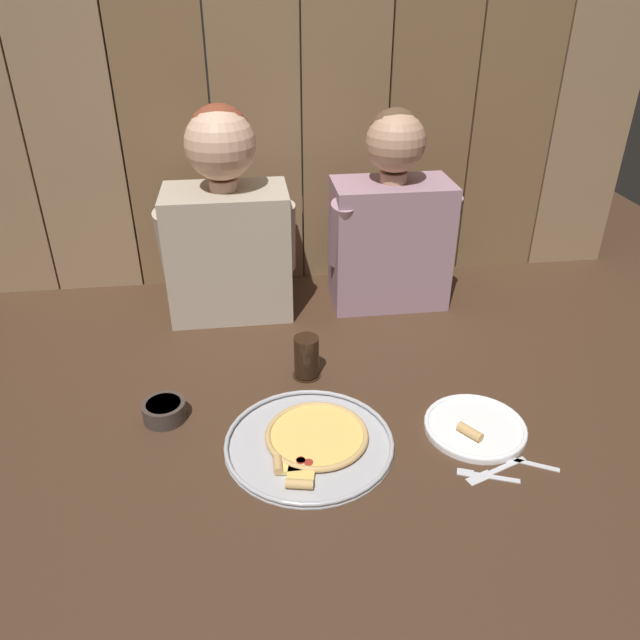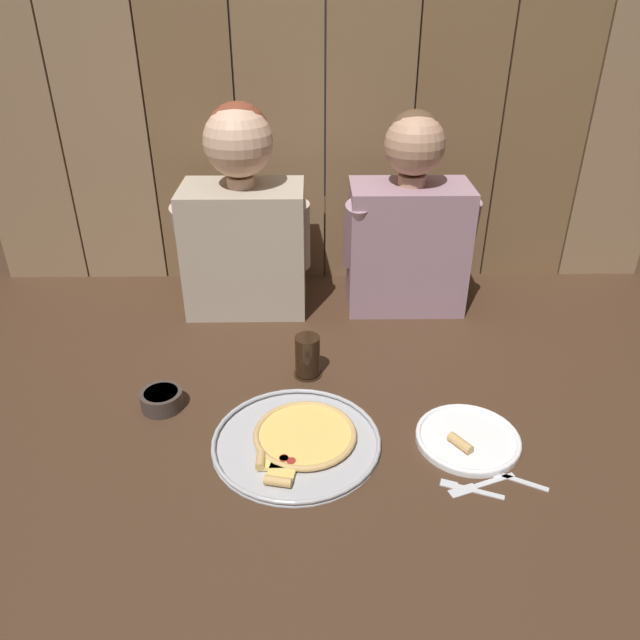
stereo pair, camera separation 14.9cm
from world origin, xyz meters
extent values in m
plane|color=#422B1C|center=(0.00, 0.00, 0.00)|extent=(3.20, 3.20, 0.00)
cylinder|color=#B2B2B7|center=(-0.08, -0.15, 0.00)|extent=(0.38, 0.38, 0.01)
torus|color=#B2B2B7|center=(-0.08, -0.15, 0.01)|extent=(0.38, 0.38, 0.01)
cylinder|color=#B23823|center=(-0.06, -0.13, 0.01)|extent=(0.23, 0.23, 0.00)
cylinder|color=#EFC660|center=(-0.06, -0.13, 0.01)|extent=(0.22, 0.22, 0.01)
torus|color=tan|center=(-0.06, -0.13, 0.01)|extent=(0.24, 0.24, 0.01)
cube|color=#F4D170|center=(-0.11, -0.22, 0.01)|extent=(0.10, 0.05, 0.01)
cylinder|color=tan|center=(-0.16, -0.22, 0.02)|extent=(0.02, 0.05, 0.02)
cylinder|color=#A3281E|center=(-0.11, -0.21, 0.02)|extent=(0.02, 0.02, 0.00)
cube|color=#EFC660|center=(-0.11, -0.23, 0.01)|extent=(0.08, 0.10, 0.01)
cylinder|color=tan|center=(-0.12, -0.28, 0.02)|extent=(0.06, 0.03, 0.02)
cylinder|color=#A3281E|center=(-0.09, -0.22, 0.02)|extent=(0.02, 0.02, 0.00)
cylinder|color=#A3281E|center=(-0.11, -0.21, 0.02)|extent=(0.02, 0.02, 0.00)
cylinder|color=white|center=(0.31, -0.14, 0.01)|extent=(0.24, 0.24, 0.01)
torus|color=white|center=(0.31, -0.14, 0.01)|extent=(0.24, 0.24, 0.01)
cylinder|color=tan|center=(0.28, -0.18, 0.02)|extent=(0.05, 0.06, 0.02)
cylinder|color=black|center=(-0.06, 0.12, 0.00)|extent=(0.08, 0.08, 0.01)
cylinder|color=black|center=(-0.06, 0.12, 0.06)|extent=(0.07, 0.07, 0.11)
cylinder|color=#3D332D|center=(-0.41, -0.01, 0.02)|extent=(0.10, 0.10, 0.04)
cylinder|color=#B23823|center=(-0.41, -0.01, 0.03)|extent=(0.08, 0.08, 0.02)
cube|color=silver|center=(0.30, -0.30, 0.00)|extent=(0.09, 0.04, 0.01)
cube|color=silver|center=(0.24, -0.28, 0.00)|extent=(0.04, 0.03, 0.01)
cube|color=silver|center=(0.34, -0.27, 0.00)|extent=(0.09, 0.04, 0.01)
cube|color=silver|center=(0.26, -0.30, 0.00)|extent=(0.06, 0.04, 0.00)
cube|color=silver|center=(0.40, -0.28, 0.00)|extent=(0.09, 0.05, 0.01)
ellipsoid|color=silver|center=(0.34, -0.24, 0.00)|extent=(0.05, 0.05, 0.01)
cube|color=#B2A38E|center=(-0.25, 0.52, 0.19)|extent=(0.36, 0.23, 0.39)
cylinder|color=#DBAD8E|center=(-0.25, 0.52, 0.40)|extent=(0.08, 0.08, 0.03)
sphere|color=#DBAD8E|center=(-0.25, 0.52, 0.52)|extent=(0.20, 0.20, 0.20)
sphere|color=brown|center=(-0.25, 0.53, 0.53)|extent=(0.18, 0.18, 0.18)
cylinder|color=#B2A38E|center=(-0.41, 0.48, 0.25)|extent=(0.08, 0.14, 0.23)
cylinder|color=#B2A38E|center=(-0.09, 0.48, 0.25)|extent=(0.08, 0.12, 0.22)
cube|color=gray|center=(0.25, 0.52, 0.20)|extent=(0.35, 0.20, 0.39)
cylinder|color=tan|center=(0.25, 0.52, 0.41)|extent=(0.08, 0.08, 0.03)
sphere|color=tan|center=(0.25, 0.52, 0.51)|extent=(0.17, 0.17, 0.17)
sphere|color=brown|center=(0.25, 0.53, 0.52)|extent=(0.16, 0.16, 0.16)
cylinder|color=gray|center=(0.09, 0.48, 0.25)|extent=(0.08, 0.14, 0.23)
cylinder|color=gray|center=(0.40, 0.48, 0.25)|extent=(0.08, 0.12, 0.23)
cube|color=#8D6E50|center=(-0.69, 0.74, 0.60)|extent=(0.27, 0.03, 1.20)
cube|color=brown|center=(-0.41, 0.74, 0.60)|extent=(0.27, 0.03, 1.20)
cube|color=brown|center=(-0.14, 0.74, 0.60)|extent=(0.27, 0.03, 1.20)
cube|color=brown|center=(0.14, 0.74, 0.60)|extent=(0.27, 0.03, 1.20)
cube|color=brown|center=(0.41, 0.74, 0.60)|extent=(0.27, 0.03, 1.20)
cube|color=brown|center=(0.69, 0.74, 0.60)|extent=(0.27, 0.03, 1.20)
cube|color=#8C6E4F|center=(0.96, 0.74, 0.60)|extent=(0.27, 0.03, 1.20)
camera|label=1|loc=(-0.19, -1.19, 0.92)|focal=34.03mm
camera|label=2|loc=(-0.04, -1.20, 0.92)|focal=34.03mm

